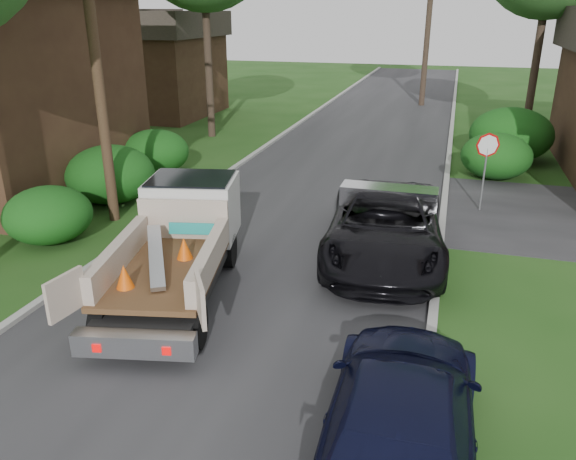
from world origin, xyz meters
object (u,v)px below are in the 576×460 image
Objects in this scene: stop_sign at (487,155)px; black_pickup at (385,225)px; house_left_far at (150,62)px; flatbed_truck at (183,232)px; utility_pole at (94,40)px; navy_suv at (401,416)px.

black_pickup is at bearing -118.94° from stop_sign.
flatbed_truck is (11.89, -20.11, -1.86)m from house_left_far.
utility_pole is 1.32× the size of house_left_far.
house_left_far is 30.08m from navy_suv.
house_left_far reaches higher than stop_sign.
house_left_far is at bearing 127.55° from black_pickup.
house_left_far is (-18.70, 13.00, 1.27)m from stop_sign.
stop_sign reaches higher than flatbed_truck.
house_left_far reaches higher than black_pickup.
flatbed_truck is at bearing -59.40° from house_left_far.
stop_sign is 0.40× the size of flatbed_truck.
utility_pole is 18.93m from house_left_far.
utility_pole is at bearing -159.38° from stop_sign.
stop_sign is at bearing -34.81° from house_left_far.
utility_pole reaches higher than house_left_far.
navy_suv is at bearing -38.87° from utility_pole.
utility_pole is at bearing -64.77° from house_left_far.
stop_sign is 11.91m from utility_pole.
stop_sign is 11.63m from navy_suv.
flatbed_truck is (3.87, -3.10, -3.98)m from utility_pole.
house_left_far is 23.96m from black_pickup.
black_pickup is at bearing 19.12° from flatbed_truck.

